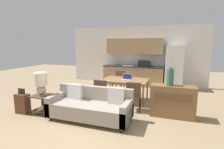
# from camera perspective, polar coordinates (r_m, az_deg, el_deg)

# --- Properties ---
(ground_plane) EXTENTS (20.00, 20.00, 0.00)m
(ground_plane) POSITION_cam_1_polar(r_m,az_deg,el_deg) (4.37, -6.15, -15.67)
(ground_plane) COLOR #9E8460
(wall_back) EXTENTS (6.40, 0.07, 2.70)m
(wall_back) POSITION_cam_1_polar(r_m,az_deg,el_deg) (8.37, 7.51, 6.14)
(wall_back) COLOR silver
(wall_back) RESTS_ON ground_plane
(kitchen_counter) EXTENTS (2.75, 0.65, 2.15)m
(kitchen_counter) POSITION_cam_1_polar(r_m,az_deg,el_deg) (8.13, 7.05, 2.43)
(kitchen_counter) COLOR tan
(kitchen_counter) RESTS_ON ground_plane
(refrigerator) EXTENTS (0.71, 0.70, 1.82)m
(refrigerator) POSITION_cam_1_polar(r_m,az_deg,el_deg) (7.85, 19.61, 2.18)
(refrigerator) COLOR white
(refrigerator) RESTS_ON ground_plane
(dining_table) EXTENTS (1.48, 0.99, 0.73)m
(dining_table) POSITION_cam_1_polar(r_m,az_deg,el_deg) (5.80, 4.30, -2.19)
(dining_table) COLOR olive
(dining_table) RESTS_ON ground_plane
(couch) EXTENTS (2.06, 0.80, 0.84)m
(couch) POSITION_cam_1_polar(r_m,az_deg,el_deg) (4.49, -6.90, -10.31)
(couch) COLOR #3D2D1E
(couch) RESTS_ON ground_plane
(side_table) EXTENTS (0.49, 0.49, 0.53)m
(side_table) POSITION_cam_1_polar(r_m,az_deg,el_deg) (5.16, -21.73, -8.03)
(side_table) COLOR brown
(side_table) RESTS_ON ground_plane
(table_lamp) EXTENTS (0.34, 0.34, 0.62)m
(table_lamp) POSITION_cam_1_polar(r_m,az_deg,el_deg) (5.01, -22.27, -2.34)
(table_lamp) COLOR #B2A893
(table_lamp) RESTS_ON side_table
(credenza) EXTENTS (1.11, 0.41, 0.83)m
(credenza) POSITION_cam_1_polar(r_m,az_deg,el_deg) (4.85, 19.14, -8.22)
(credenza) COLOR brown
(credenza) RESTS_ON ground_plane
(vase) EXTENTS (0.18, 0.18, 0.47)m
(vase) POSITION_cam_1_polar(r_m,az_deg,el_deg) (4.69, 18.43, -0.80)
(vase) COLOR #336047
(vase) RESTS_ON credenza
(dining_chair_near_right) EXTENTS (0.46, 0.46, 0.86)m
(dining_chair_near_right) POSITION_cam_1_polar(r_m,az_deg,el_deg) (4.95, 7.16, -6.45)
(dining_chair_near_right) COLOR brown
(dining_chair_near_right) RESTS_ON ground_plane
(dining_chair_far_left) EXTENTS (0.45, 0.45, 0.86)m
(dining_chair_far_left) POSITION_cam_1_polar(r_m,az_deg,el_deg) (6.77, 2.36, -1.98)
(dining_chair_far_left) COLOR brown
(dining_chair_far_left) RESTS_ON ground_plane
(dining_chair_near_left) EXTENTS (0.44, 0.44, 0.86)m
(dining_chair_near_left) POSITION_cam_1_polar(r_m,az_deg,el_deg) (5.21, -3.27, -5.59)
(dining_chair_near_left) COLOR brown
(dining_chair_near_left) RESTS_ON ground_plane
(laptop) EXTENTS (0.32, 0.26, 0.20)m
(laptop) POSITION_cam_1_polar(r_m,az_deg,el_deg) (5.69, 4.86, -1.32)
(laptop) COLOR #B7BABC
(laptop) RESTS_ON dining_table
(suitcase) EXTENTS (0.36, 0.22, 0.70)m
(suitcase) POSITION_cam_1_polar(r_m,az_deg,el_deg) (5.44, -27.17, -8.39)
(suitcase) COLOR brown
(suitcase) RESTS_ON ground_plane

